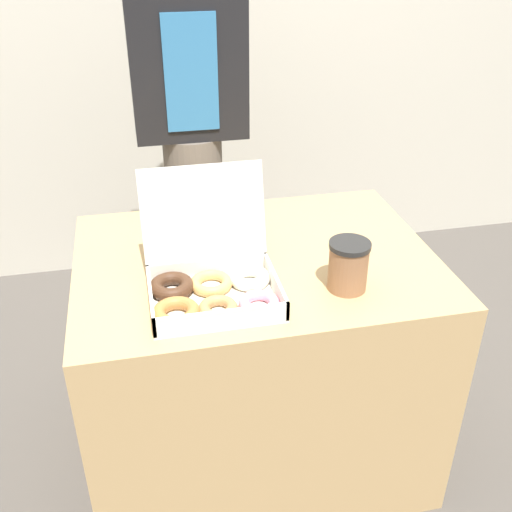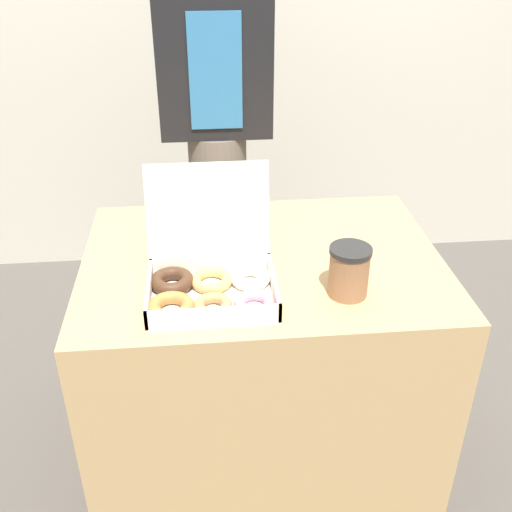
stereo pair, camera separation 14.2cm
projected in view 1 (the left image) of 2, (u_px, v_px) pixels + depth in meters
name	position (u px, v px, depth m)	size (l,w,h in m)	color
ground_plane	(256.00, 443.00, 1.95)	(14.00, 14.00, 0.00)	#4C4742
table	(256.00, 359.00, 1.77)	(0.95, 0.70, 0.70)	tan
donut_box	(210.00, 283.00, 1.41)	(0.31, 0.30, 0.28)	white
coffee_cup	(348.00, 266.00, 1.44)	(0.10, 0.10, 0.13)	#8C6042
person_customer	(190.00, 109.00, 1.96)	(0.36, 0.23, 1.64)	#665B51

